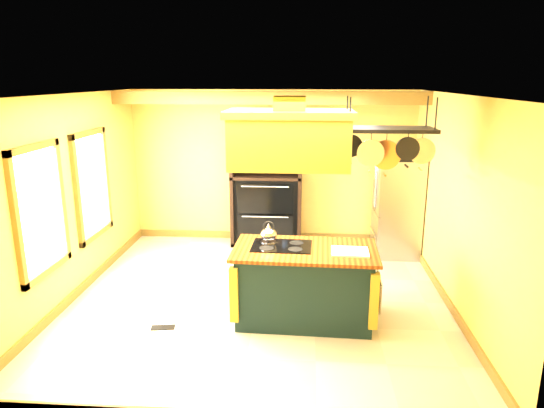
# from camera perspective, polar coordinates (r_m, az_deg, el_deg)

# --- Properties ---
(floor) EXTENTS (5.00, 5.00, 0.00)m
(floor) POSITION_cam_1_polar(r_m,az_deg,el_deg) (6.71, -1.49, -10.94)
(floor) COLOR beige
(floor) RESTS_ON ground
(ceiling) EXTENTS (5.00, 5.00, 0.00)m
(ceiling) POSITION_cam_1_polar(r_m,az_deg,el_deg) (6.06, -1.66, 12.77)
(ceiling) COLOR white
(ceiling) RESTS_ON wall_back
(wall_back) EXTENTS (5.00, 0.02, 2.70)m
(wall_back) POSITION_cam_1_polar(r_m,az_deg,el_deg) (8.68, 0.05, 4.39)
(wall_back) COLOR gold
(wall_back) RESTS_ON floor
(wall_front) EXTENTS (5.00, 0.02, 2.70)m
(wall_front) POSITION_cam_1_polar(r_m,az_deg,el_deg) (3.90, -5.22, -8.86)
(wall_front) COLOR gold
(wall_front) RESTS_ON floor
(wall_left) EXTENTS (0.02, 5.00, 2.70)m
(wall_left) POSITION_cam_1_polar(r_m,az_deg,el_deg) (6.95, -22.55, 0.64)
(wall_left) COLOR gold
(wall_left) RESTS_ON floor
(wall_right) EXTENTS (0.02, 5.00, 2.70)m
(wall_right) POSITION_cam_1_polar(r_m,az_deg,el_deg) (6.50, 20.93, -0.11)
(wall_right) COLOR gold
(wall_right) RESTS_ON floor
(ceiling_beam) EXTENTS (5.00, 0.15, 0.20)m
(ceiling_beam) POSITION_cam_1_polar(r_m,az_deg,el_deg) (7.75, -0.38, 12.38)
(ceiling_beam) COLOR olive
(ceiling_beam) RESTS_ON ceiling
(window_near) EXTENTS (0.06, 1.06, 1.56)m
(window_near) POSITION_cam_1_polar(r_m,az_deg,el_deg) (6.24, -25.51, -0.70)
(window_near) COLOR olive
(window_near) RESTS_ON wall_left
(window_far) EXTENTS (0.06, 1.06, 1.56)m
(window_far) POSITION_cam_1_polar(r_m,az_deg,el_deg) (7.45, -20.33, 2.13)
(window_far) COLOR olive
(window_far) RESTS_ON wall_left
(kitchen_island) EXTENTS (1.75, 1.01, 1.11)m
(kitchen_island) POSITION_cam_1_polar(r_m,az_deg,el_deg) (5.99, 3.83, -9.30)
(kitchen_island) COLOR black
(kitchen_island) RESTS_ON floor
(range_hood) EXTENTS (1.42, 0.81, 0.80)m
(range_hood) POSITION_cam_1_polar(r_m,az_deg,el_deg) (5.52, 2.07, 7.84)
(range_hood) COLOR #AA892A
(range_hood) RESTS_ON ceiling
(pot_rack) EXTENTS (1.08, 0.50, 0.83)m
(pot_rack) POSITION_cam_1_polar(r_m,az_deg,el_deg) (5.60, 13.54, 7.48)
(pot_rack) COLOR black
(pot_rack) RESTS_ON ceiling
(refrigerator) EXTENTS (0.71, 0.83, 1.63)m
(refrigerator) POSITION_cam_1_polar(r_m,az_deg,el_deg) (8.34, 14.48, -0.44)
(refrigerator) COLOR #9C9EA5
(refrigerator) RESTS_ON floor
(hutch) EXTENTS (1.23, 0.56, 2.18)m
(hutch) POSITION_cam_1_polar(r_m,az_deg,el_deg) (8.56, -0.63, 0.83)
(hutch) COLOR black
(hutch) RESTS_ON floor
(floor_register) EXTENTS (0.29, 0.16, 0.01)m
(floor_register) POSITION_cam_1_polar(r_m,az_deg,el_deg) (6.12, -12.71, -13.98)
(floor_register) COLOR black
(floor_register) RESTS_ON floor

